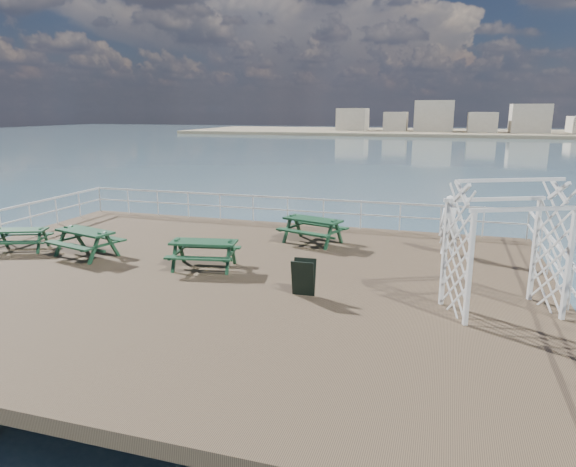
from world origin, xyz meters
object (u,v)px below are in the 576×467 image
at_px(picnic_table_b, 313,225).
at_px(picnic_table_c, 204,249).
at_px(picnic_table_a, 20,235).
at_px(trellis_arbor, 505,254).
at_px(person, 450,225).
at_px(picnic_table_d, 85,237).

distance_m(picnic_table_b, picnic_table_c, 4.36).
bearing_deg(picnic_table_a, trellis_arbor, -24.61).
relative_size(picnic_table_a, picnic_table_b, 0.84).
bearing_deg(picnic_table_a, picnic_table_c, -20.69).
bearing_deg(person, picnic_table_a, -176.66).
relative_size(picnic_table_b, picnic_table_d, 1.04).
height_order(picnic_table_b, trellis_arbor, trellis_arbor).
height_order(picnic_table_a, picnic_table_d, picnic_table_d).
relative_size(picnic_table_c, person, 1.14).
height_order(picnic_table_b, picnic_table_d, picnic_table_b).
height_order(picnic_table_a, person, person).
bearing_deg(picnic_table_c, picnic_table_b, 48.29).
bearing_deg(trellis_arbor, picnic_table_d, 150.22).
height_order(picnic_table_b, picnic_table_c, picnic_table_b).
bearing_deg(trellis_arbor, person, 78.90).
bearing_deg(trellis_arbor, picnic_table_c, 147.97).
bearing_deg(picnic_table_d, picnic_table_b, 44.87).
bearing_deg(picnic_table_a, picnic_table_d, -19.84).
distance_m(picnic_table_c, person, 7.68).
xyz_separation_m(picnic_table_a, trellis_arbor, (14.46, -1.03, 0.85)).
relative_size(picnic_table_b, picnic_table_c, 1.12).
bearing_deg(picnic_table_d, trellis_arbor, 9.76).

